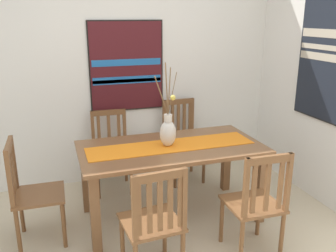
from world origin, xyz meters
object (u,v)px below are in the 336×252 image
object	(u,v)px
chair_0	(31,191)
chair_3	(154,221)
chair_2	(111,150)
painting_on_back_wall	(127,66)
chair_4	(256,203)
chair_1	(182,139)
centerpiece_vase	(168,131)
painting_on_side_wall	(333,58)
dining_table	(171,157)

from	to	relation	value
chair_0	chair_3	distance (m)	1.17
chair_2	painting_on_back_wall	world-z (taller)	painting_on_back_wall
chair_0	painting_on_back_wall	size ratio (longest dim) A/B	0.91
chair_4	chair_0	bearing A→B (deg)	155.91
chair_1	chair_4	bearing A→B (deg)	-88.64
chair_1	painting_on_back_wall	xyz separation A→B (m)	(-0.59, 0.25, 0.86)
centerpiece_vase	chair_0	world-z (taller)	centerpiece_vase
chair_0	chair_3	world-z (taller)	chair_0
centerpiece_vase	chair_2	size ratio (longest dim) A/B	0.87
chair_2	painting_on_side_wall	xyz separation A→B (m)	(2.04, -0.96, 1.05)
chair_1	chair_3	world-z (taller)	chair_1
dining_table	chair_0	size ratio (longest dim) A/B	1.84
dining_table	chair_2	bearing A→B (deg)	118.74
centerpiece_vase	chair_4	xyz separation A→B (m)	(0.48, -0.80, -0.42)
chair_4	painting_on_side_wall	world-z (taller)	painting_on_side_wall
painting_on_back_wall	painting_on_side_wall	size ratio (longest dim) A/B	0.80
chair_1	painting_on_side_wall	distance (m)	1.84
centerpiece_vase	chair_2	distance (m)	0.99
centerpiece_vase	chair_3	xyz separation A→B (m)	(-0.37, -0.81, -0.41)
painting_on_side_wall	centerpiece_vase	bearing A→B (deg)	174.20
dining_table	painting_on_side_wall	size ratio (longest dim) A/B	1.35
chair_1	chair_0	bearing A→B (deg)	-153.43
chair_2	chair_4	world-z (taller)	chair_4
chair_1	painting_on_side_wall	xyz separation A→B (m)	(1.18, -0.98, 1.02)
chair_2	painting_on_back_wall	bearing A→B (deg)	45.03
chair_0	chair_4	distance (m)	1.88
chair_2	painting_on_side_wall	world-z (taller)	painting_on_side_wall
chair_0	painting_on_back_wall	distance (m)	1.77
chair_2	painting_on_back_wall	xyz separation A→B (m)	(0.26, 0.26, 0.89)
chair_0	chair_3	xyz separation A→B (m)	(0.86, -0.78, -0.00)
chair_3	painting_on_side_wall	distance (m)	2.34
centerpiece_vase	chair_2	xyz separation A→B (m)	(-0.41, 0.80, -0.43)
chair_2	painting_on_side_wall	distance (m)	2.49
dining_table	painting_on_back_wall	xyz separation A→B (m)	(-0.18, 1.06, 0.73)
dining_table	chair_3	bearing A→B (deg)	-116.54
centerpiece_vase	painting_on_back_wall	size ratio (longest dim) A/B	0.75
chair_3	chair_4	xyz separation A→B (m)	(0.86, 0.01, -0.01)
dining_table	painting_on_side_wall	bearing A→B (deg)	-5.80
dining_table	centerpiece_vase	size ratio (longest dim) A/B	2.22
centerpiece_vase	painting_on_back_wall	xyz separation A→B (m)	(-0.15, 1.06, 0.46)
chair_2	chair_3	world-z (taller)	chair_3
chair_3	painting_on_side_wall	bearing A→B (deg)	17.85
chair_1	painting_on_side_wall	world-z (taller)	painting_on_side_wall
centerpiece_vase	chair_4	world-z (taller)	centerpiece_vase
chair_2	chair_3	size ratio (longest dim) A/B	0.97
chair_0	chair_4	bearing A→B (deg)	-24.09
chair_4	painting_on_side_wall	xyz separation A→B (m)	(1.14, 0.63, 1.04)
chair_0	chair_4	world-z (taller)	same
chair_0	chair_1	xyz separation A→B (m)	(1.68, 0.84, 0.01)
chair_1	centerpiece_vase	bearing A→B (deg)	-118.53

